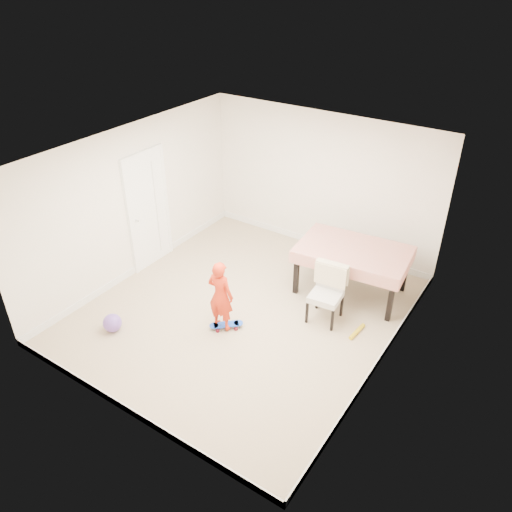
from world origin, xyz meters
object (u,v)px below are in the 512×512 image
Objects in this scene: skateboard at (226,326)px; balloon at (112,323)px; dining_table at (351,270)px; child at (221,297)px; dining_chair at (326,295)px.

balloon is at bearing 172.12° from skateboard.
dining_table is 3.44× the size of skateboard.
dining_table is 2.27m from skateboard.
child is at bearing -127.27° from dining_table.
dining_table is 1.90× the size of dining_chair.
child is (-0.06, -0.03, 0.53)m from skateboard.
child is at bearing -143.89° from dining_chair.
dining_chair is 3.30× the size of balloon.
dining_chair is at bearing -141.80° from child.
dining_table reaches higher than skateboard.
dining_table is 2.30m from child.
child reaches higher than balloon.
balloon is (-1.39, -0.99, 0.10)m from skateboard.
skateboard is at bearing -126.40° from dining_table.
dining_table is 1.55× the size of child.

